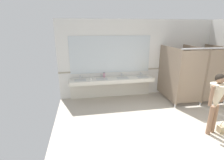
% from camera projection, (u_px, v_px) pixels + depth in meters
% --- Properties ---
extents(ground_plane, '(6.37, 6.73, 0.10)m').
position_uv_depth(ground_plane, '(179.00, 141.00, 4.24)').
color(ground_plane, '#B2A899').
extents(wall_back, '(6.37, 0.12, 2.95)m').
position_uv_depth(wall_back, '(140.00, 58.00, 6.71)').
color(wall_back, silver).
rests_on(wall_back, ground_plane).
extents(wall_back_tile_band, '(6.37, 0.01, 0.06)m').
position_uv_depth(wall_back_tile_band, '(140.00, 69.00, 6.78)').
color(wall_back_tile_band, '#9E937F').
rests_on(wall_back_tile_band, wall_back).
extents(vanity_counter, '(3.16, 0.58, 0.95)m').
position_uv_depth(vanity_counter, '(112.00, 83.00, 6.50)').
color(vanity_counter, silver).
rests_on(vanity_counter, ground_plane).
extents(mirror_panel, '(3.06, 0.02, 1.38)m').
position_uv_depth(mirror_panel, '(111.00, 55.00, 6.38)').
color(mirror_panel, silver).
rests_on(mirror_panel, wall_back).
extents(bathroom_stalls, '(2.01, 1.51, 2.05)m').
position_uv_depth(bathroom_stalls, '(196.00, 73.00, 6.16)').
color(bathroom_stalls, '#84705B').
rests_on(bathroom_stalls, ground_plane).
extents(person_standing, '(0.54, 0.51, 1.62)m').
position_uv_depth(person_standing, '(217.00, 97.00, 4.17)').
color(person_standing, '#8C664C').
rests_on(person_standing, ground_plane).
extents(handbag, '(0.29, 0.15, 0.33)m').
position_uv_depth(handbag, '(223.00, 128.00, 4.48)').
color(handbag, tan).
rests_on(handbag, ground_plane).
extents(soap_dispenser, '(0.07, 0.07, 0.20)m').
position_uv_depth(soap_dispenser, '(104.00, 75.00, 6.44)').
color(soap_dispenser, '#D899B2').
rests_on(soap_dispenser, vanity_counter).
extents(paper_cup, '(0.07, 0.07, 0.09)m').
position_uv_depth(paper_cup, '(91.00, 79.00, 6.09)').
color(paper_cup, white).
rests_on(paper_cup, vanity_counter).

